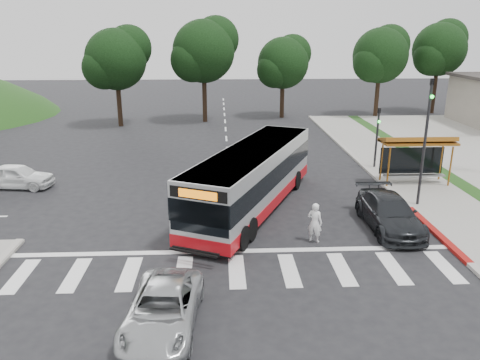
{
  "coord_description": "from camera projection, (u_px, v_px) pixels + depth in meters",
  "views": [
    {
      "loc": [
        -0.58,
        -20.72,
        8.61
      ],
      "look_at": [
        0.41,
        1.33,
        1.6
      ],
      "focal_mm": 35.0,
      "sensor_mm": 36.0,
      "label": 1
    }
  ],
  "objects": [
    {
      "name": "dark_sedan",
      "position": [
        389.0,
        213.0,
        21.26
      ],
      "size": [
        2.09,
        5.12,
        1.49
      ],
      "primitive_type": "imported",
      "rotation": [
        0.0,
        0.0,
        0.0
      ],
      "color": "black",
      "rests_on": "ground"
    },
    {
      "name": "crosswalk_ladder",
      "position": [
        237.0,
        271.0,
        17.59
      ],
      "size": [
        18.0,
        2.6,
        0.01
      ],
      "primitive_type": "cube",
      "color": "silver",
      "rests_on": "ground"
    },
    {
      "name": "tree_north_a",
      "position": [
        204.0,
        50.0,
        45.0
      ],
      "size": [
        6.6,
        6.15,
        10.17
      ],
      "color": "black",
      "rests_on": "ground"
    },
    {
      "name": "tree_north_b",
      "position": [
        284.0,
        62.0,
        47.62
      ],
      "size": [
        5.72,
        5.33,
        8.43
      ],
      "color": "black",
      "rests_on": "ground"
    },
    {
      "name": "tree_ne_a",
      "position": [
        381.0,
        55.0,
        47.83
      ],
      "size": [
        6.16,
        5.74,
        9.3
      ],
      "color": "black",
      "rests_on": "parking_lot"
    },
    {
      "name": "traffic_signal_ne_tall",
      "position": [
        426.0,
        132.0,
        23.01
      ],
      "size": [
        0.18,
        0.37,
        6.5
      ],
      "color": "black",
      "rests_on": "ground"
    },
    {
      "name": "curb_east",
      "position": [
        367.0,
        170.0,
        30.33
      ],
      "size": [
        0.3,
        40.0,
        0.15
      ],
      "primitive_type": "cube",
      "color": "#9E9991",
      "rests_on": "ground"
    },
    {
      "name": "curb_east_red",
      "position": [
        436.0,
        233.0,
        20.81
      ],
      "size": [
        0.32,
        6.0,
        0.15
      ],
      "primitive_type": "cube",
      "color": "maroon",
      "rests_on": "ground"
    },
    {
      "name": "bus_shelter",
      "position": [
        417.0,
        145.0,
        26.96
      ],
      "size": [
        4.2,
        1.6,
        2.86
      ],
      "color": "#905518",
      "rests_on": "sidewalk_east"
    },
    {
      "name": "transit_bus",
      "position": [
        253.0,
        179.0,
        23.38
      ],
      "size": [
        7.34,
        12.11,
        3.13
      ],
      "primitive_type": null,
      "rotation": [
        0.0,
        0.0,
        -0.42
      ],
      "color": "#ABADB0",
      "rests_on": "ground"
    },
    {
      "name": "west_car_white",
      "position": [
        17.0,
        176.0,
        26.86
      ],
      "size": [
        4.25,
        2.15,
        1.39
      ],
      "primitive_type": "imported",
      "rotation": [
        0.0,
        0.0,
        1.44
      ],
      "color": "white",
      "rests_on": "ground"
    },
    {
      "name": "tree_ne_b",
      "position": [
        440.0,
        48.0,
        49.87
      ],
      "size": [
        6.16,
        5.74,
        10.02
      ],
      "color": "black",
      "rests_on": "ground"
    },
    {
      "name": "tree_north_c",
      "position": [
        117.0,
        58.0,
        42.94
      ],
      "size": [
        6.16,
        5.74,
        9.3
      ],
      "color": "black",
      "rests_on": "ground"
    },
    {
      "name": "silver_suv_south",
      "position": [
        163.0,
        309.0,
        14.08
      ],
      "size": [
        2.44,
        4.68,
        1.26
      ],
      "primitive_type": "imported",
      "rotation": [
        0.0,
        0.0,
        -0.08
      ],
      "color": "#AAADAF",
      "rests_on": "ground"
    },
    {
      "name": "sidewalk_east",
      "position": [
        398.0,
        169.0,
        30.42
      ],
      "size": [
        4.0,
        40.0,
        0.12
      ],
      "primitive_type": "cube",
      "color": "gray",
      "rests_on": "ground"
    },
    {
      "name": "traffic_signal_ne_short",
      "position": [
        377.0,
        132.0,
        30.1
      ],
      "size": [
        0.18,
        0.37,
        4.0
      ],
      "color": "black",
      "rests_on": "ground"
    },
    {
      "name": "ground",
      "position": [
        233.0,
        220.0,
        22.35
      ],
      "size": [
        140.0,
        140.0,
        0.0
      ],
      "primitive_type": "plane",
      "color": "black",
      "rests_on": "ground"
    },
    {
      "name": "pedestrian",
      "position": [
        315.0,
        222.0,
        19.85
      ],
      "size": [
        0.76,
        0.67,
        1.75
      ],
      "primitive_type": "imported",
      "rotation": [
        0.0,
        0.0,
        2.65
      ],
      "color": "white",
      "rests_on": "ground"
    }
  ]
}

